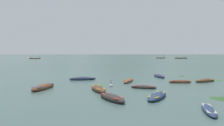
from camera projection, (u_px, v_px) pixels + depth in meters
The scene contains 23 objects.
ground_plane at pixel (101, 54), 1503.08m from camera, with size 6000.00×6000.00×0.00m, color #425B56.
mountain_1 at pixel (61, 44), 1883.88m from camera, with size 868.57×868.57×206.45m, color #4C5B56.
mountain_2 at pixel (125, 34), 1853.03m from camera, with size 1234.45×1234.45×430.40m, color #4C5B56.
mountain_3 at pixel (203, 34), 1982.49m from camera, with size 1829.61×1829.61×460.67m, color #56665B.
rowboat_0 at pixel (144, 87), 21.83m from camera, with size 3.32×1.84×0.46m.
rowboat_1 at pixel (98, 89), 20.50m from camera, with size 2.39×4.17×0.65m.
rowboat_2 at pixel (112, 98), 16.29m from camera, with size 2.89×3.75×0.66m.
rowboat_3 at pixel (180, 82), 25.96m from camera, with size 3.41×1.20×0.53m.
rowboat_4 at pixel (43, 87), 21.40m from camera, with size 2.43×4.39×0.76m.
rowboat_5 at pixel (209, 110), 13.03m from camera, with size 1.96×3.39×0.42m.
rowboat_6 at pixel (83, 79), 28.76m from camera, with size 4.41×1.50×0.66m.
rowboat_7 at pixel (157, 96), 17.06m from camera, with size 3.41×4.09×0.58m.
rowboat_8 at pixel (128, 81), 26.76m from camera, with size 2.53×3.96×0.56m.
rowboat_9 at pixel (205, 81), 26.81m from camera, with size 3.98×2.24×0.57m.
rowboat_11 at pixel (159, 76), 32.24m from camera, with size 1.58×4.02×0.62m.
ferry_0 at pixel (181, 58), 154.14m from camera, with size 10.24×5.59×2.54m.
ferry_1 at pixel (35, 58), 145.31m from camera, with size 9.03×4.89×2.54m.
ferry_2 at pixel (161, 58), 159.83m from camera, with size 7.89×3.06×2.54m.
mooring_buoy at pixel (111, 86), 22.87m from camera, with size 0.51×0.51×0.98m.
weed_patch_0 at pixel (217, 80), 28.42m from camera, with size 1.35×2.55×0.14m, color #38662D.
weed_patch_2 at pixel (181, 76), 33.27m from camera, with size 1.59×1.03×0.14m, color #2D5628.
weed_patch_3 at pixel (99, 86), 23.48m from camera, with size 2.67×1.09×0.14m, color #38662D.
weed_patch_5 at pixel (224, 99), 16.62m from camera, with size 1.67×2.53×0.14m, color #2D5628.
Camera 1 is at (-0.30, -7.70, 4.29)m, focal length 28.29 mm.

